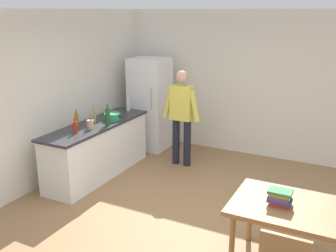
% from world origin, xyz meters
% --- Properties ---
extents(ground_plane, '(14.00, 14.00, 0.00)m').
position_xyz_m(ground_plane, '(0.00, 0.00, 0.00)').
color(ground_plane, '#936D47').
extents(wall_back, '(6.40, 0.12, 2.70)m').
position_xyz_m(wall_back, '(0.00, 3.00, 1.35)').
color(wall_back, silver).
rests_on(wall_back, ground_plane).
extents(wall_left, '(0.12, 5.60, 2.70)m').
position_xyz_m(wall_left, '(-2.60, 0.20, 1.35)').
color(wall_left, silver).
rests_on(wall_left, ground_plane).
extents(kitchen_counter, '(0.64, 2.20, 0.90)m').
position_xyz_m(kitchen_counter, '(-2.00, 0.80, 0.45)').
color(kitchen_counter, white).
rests_on(kitchen_counter, ground_plane).
extents(refrigerator, '(0.70, 0.67, 1.80)m').
position_xyz_m(refrigerator, '(-1.90, 2.40, 0.90)').
color(refrigerator, white).
rests_on(refrigerator, ground_plane).
extents(person, '(0.70, 0.22, 1.70)m').
position_xyz_m(person, '(-0.95, 1.85, 0.98)').
color(person, '#1E1E2D').
rests_on(person, ground_plane).
extents(dining_table, '(1.40, 0.90, 0.75)m').
position_xyz_m(dining_table, '(1.40, -0.30, 0.67)').
color(dining_table, olive).
rests_on(dining_table, ground_plane).
extents(cooking_pot, '(0.40, 0.28, 0.12)m').
position_xyz_m(cooking_pot, '(-1.89, 1.10, 0.96)').
color(cooking_pot, '#2D845B').
rests_on(cooking_pot, kitchen_counter).
extents(utensil_jar, '(0.11, 0.11, 0.32)m').
position_xyz_m(utensil_jar, '(-1.90, 0.53, 0.98)').
color(utensil_jar, tan).
rests_on(utensil_jar, kitchen_counter).
extents(bottle_sauce_red, '(0.06, 0.06, 0.24)m').
position_xyz_m(bottle_sauce_red, '(-1.97, 0.24, 1.00)').
color(bottle_sauce_red, '#B22319').
rests_on(bottle_sauce_red, kitchen_counter).
extents(bottle_water_clear, '(0.07, 0.07, 0.30)m').
position_xyz_m(bottle_water_clear, '(-2.00, 1.75, 1.03)').
color(bottle_water_clear, silver).
rests_on(bottle_water_clear, kitchen_counter).
extents(bottle_oil_amber, '(0.06, 0.06, 0.28)m').
position_xyz_m(bottle_oil_amber, '(-2.17, 0.52, 1.02)').
color(bottle_oil_amber, '#996619').
rests_on(bottle_oil_amber, kitchen_counter).
extents(bottle_vinegar_tall, '(0.06, 0.06, 0.32)m').
position_xyz_m(bottle_vinegar_tall, '(-2.05, 0.83, 1.04)').
color(bottle_vinegar_tall, gray).
rests_on(bottle_vinegar_tall, kitchen_counter).
extents(bottle_wine_green, '(0.08, 0.08, 0.34)m').
position_xyz_m(bottle_wine_green, '(-1.79, 0.83, 1.05)').
color(bottle_wine_green, '#1E5123').
rests_on(bottle_wine_green, kitchen_counter).
extents(book_stack, '(0.24, 0.20, 0.17)m').
position_xyz_m(book_stack, '(1.19, -0.34, 0.84)').
color(book_stack, '#B22D28').
rests_on(book_stack, dining_table).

